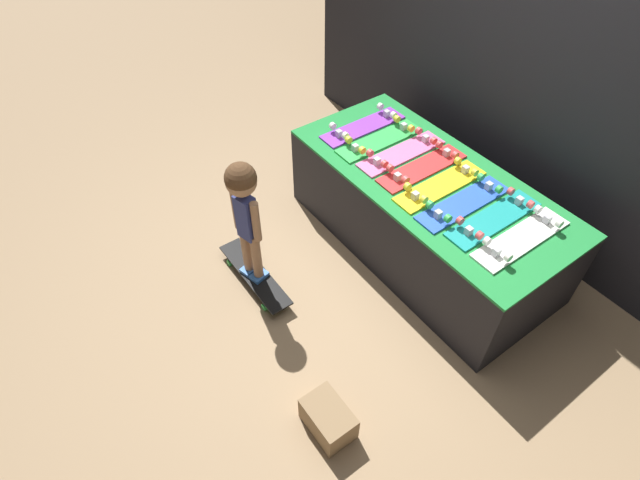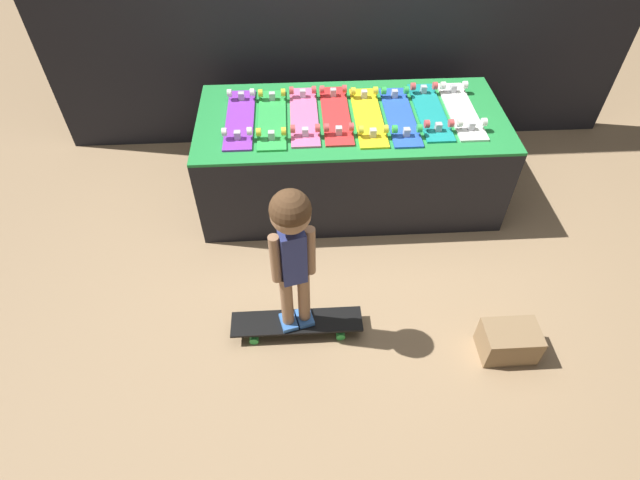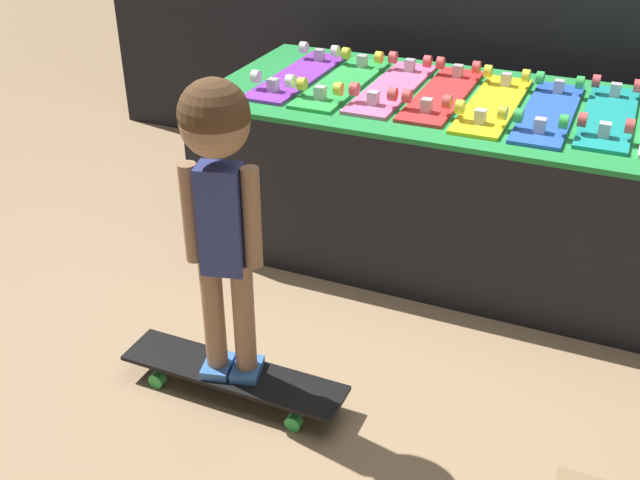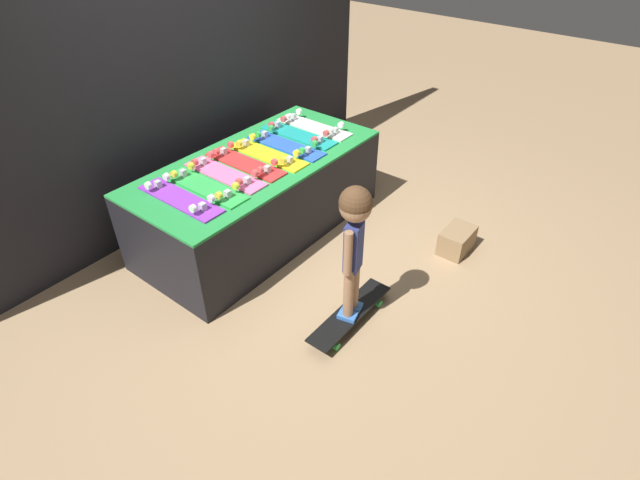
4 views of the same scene
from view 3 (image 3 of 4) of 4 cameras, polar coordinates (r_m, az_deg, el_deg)
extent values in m
plane|color=#9E7F5B|center=(2.88, 7.07, -6.01)|extent=(16.00, 16.00, 0.00)
cube|color=black|center=(3.21, 10.57, 4.51)|extent=(2.08, 0.95, 0.65)
cube|color=#23893D|center=(3.09, 11.15, 10.17)|extent=(2.08, 0.95, 0.02)
cube|color=purple|center=(3.31, -1.71, 12.36)|extent=(0.18, 0.71, 0.01)
cube|color=#B7B7BC|center=(3.51, -0.05, 13.93)|extent=(0.04, 0.04, 0.05)
cylinder|color=white|center=(3.47, 1.17, 14.19)|extent=(0.03, 0.05, 0.05)
cylinder|color=white|center=(3.53, -1.25, 14.46)|extent=(0.03, 0.05, 0.05)
cube|color=#B7B7BC|center=(3.10, -3.59, 11.71)|extent=(0.04, 0.04, 0.05)
cylinder|color=white|center=(3.06, -2.27, 12.00)|extent=(0.03, 0.05, 0.05)
cylinder|color=white|center=(3.13, -4.92, 12.31)|extent=(0.03, 0.05, 0.05)
cube|color=green|center=(3.22, 1.71, 11.84)|extent=(0.18, 0.71, 0.01)
cube|color=#B7B7BC|center=(3.42, 3.24, 13.46)|extent=(0.04, 0.04, 0.05)
cylinder|color=yellow|center=(3.39, 4.52, 13.71)|extent=(0.03, 0.05, 0.05)
cylinder|color=yellow|center=(3.44, 1.99, 14.03)|extent=(0.03, 0.05, 0.05)
cube|color=#B7B7BC|center=(3.00, 0.01, 11.16)|extent=(0.04, 0.04, 0.05)
cylinder|color=yellow|center=(2.97, 1.42, 11.43)|extent=(0.03, 0.05, 0.05)
cylinder|color=yellow|center=(3.02, -1.38, 11.80)|extent=(0.03, 0.05, 0.05)
cube|color=pink|center=(3.17, 5.53, 11.44)|extent=(0.18, 0.71, 0.01)
cube|color=#B7B7BC|center=(3.38, 6.86, 13.09)|extent=(0.04, 0.04, 0.05)
cylinder|color=#D84C4C|center=(3.35, 8.20, 13.32)|extent=(0.03, 0.05, 0.05)
cylinder|color=#D84C4C|center=(3.39, 5.60, 13.68)|extent=(0.03, 0.05, 0.05)
cube|color=#B7B7BC|center=(2.95, 4.07, 10.74)|extent=(0.04, 0.04, 0.05)
cylinder|color=#D84C4C|center=(2.92, 5.56, 11.00)|extent=(0.03, 0.05, 0.05)
cylinder|color=#D84C4C|center=(2.97, 2.64, 11.42)|extent=(0.03, 0.05, 0.05)
cube|color=red|center=(3.12, 9.32, 10.86)|extent=(0.18, 0.71, 0.01)
cube|color=#B7B7BC|center=(3.33, 10.46, 12.56)|extent=(0.04, 0.04, 0.05)
cylinder|color=#D84C4C|center=(3.30, 11.84, 12.77)|extent=(0.03, 0.05, 0.05)
cylinder|color=#D84C4C|center=(3.34, 9.17, 13.18)|extent=(0.03, 0.05, 0.05)
cube|color=#B7B7BC|center=(2.89, 8.12, 10.12)|extent=(0.04, 0.04, 0.05)
cylinder|color=#D84C4C|center=(2.87, 9.67, 10.36)|extent=(0.03, 0.05, 0.05)
cylinder|color=#D84C4C|center=(2.90, 6.65, 10.84)|extent=(0.03, 0.05, 0.05)
cube|color=yellow|center=(3.04, 13.06, 10.01)|extent=(0.18, 0.71, 0.01)
cube|color=#B7B7BC|center=(3.25, 14.00, 11.79)|extent=(0.04, 0.04, 0.05)
cylinder|color=yellow|center=(3.24, 15.43, 11.98)|extent=(0.03, 0.05, 0.05)
cylinder|color=yellow|center=(3.26, 12.69, 12.44)|extent=(0.03, 0.05, 0.05)
cube|color=#B7B7BC|center=(2.81, 12.12, 9.20)|extent=(0.04, 0.04, 0.05)
cylinder|color=yellow|center=(2.79, 13.75, 9.41)|extent=(0.03, 0.05, 0.05)
cylinder|color=yellow|center=(2.82, 10.62, 9.95)|extent=(0.03, 0.05, 0.05)
cube|color=blue|center=(3.01, 17.03, 9.26)|extent=(0.18, 0.71, 0.01)
cube|color=#B7B7BC|center=(3.22, 17.75, 11.09)|extent=(0.04, 0.04, 0.05)
cylinder|color=green|center=(3.21, 19.21, 11.26)|extent=(0.03, 0.05, 0.05)
cylinder|color=green|center=(3.22, 16.43, 11.77)|extent=(0.03, 0.05, 0.05)
cube|color=#B7B7BC|center=(2.78, 16.41, 8.38)|extent=(0.04, 0.04, 0.05)
cylinder|color=green|center=(2.76, 18.09, 8.57)|extent=(0.03, 0.05, 0.05)
cylinder|color=green|center=(2.78, 14.89, 9.16)|extent=(0.03, 0.05, 0.05)
cube|color=teal|center=(3.04, 21.14, 8.76)|extent=(0.18, 0.71, 0.01)
cube|color=#B7B7BC|center=(3.26, 21.60, 10.60)|extent=(0.04, 0.04, 0.05)
cylinder|color=#D84C4C|center=(3.25, 23.06, 10.74)|extent=(0.03, 0.05, 0.05)
cylinder|color=#D84C4C|center=(3.25, 20.31, 11.29)|extent=(0.03, 0.05, 0.05)
cube|color=#B7B7BC|center=(2.81, 20.86, 7.85)|extent=(0.04, 0.04, 0.05)
cylinder|color=#D84C4C|center=(2.80, 22.53, 8.02)|extent=(0.03, 0.05, 0.05)
cylinder|color=#D84C4C|center=(2.80, 19.37, 8.64)|extent=(0.03, 0.05, 0.05)
cube|color=black|center=(2.50, -6.65, -10.01)|extent=(0.76, 0.17, 0.01)
cube|color=#B7B7BC|center=(2.43, -1.28, -12.18)|extent=(0.04, 0.04, 0.05)
cylinder|color=green|center=(2.49, -0.57, -11.59)|extent=(0.05, 0.03, 0.05)
cylinder|color=green|center=(2.39, -2.02, -13.70)|extent=(0.05, 0.03, 0.05)
cube|color=#B7B7BC|center=(2.63, -11.46, -9.02)|extent=(0.04, 0.04, 0.05)
cylinder|color=green|center=(2.69, -10.55, -8.57)|extent=(0.05, 0.03, 0.05)
cylinder|color=green|center=(2.60, -12.30, -10.36)|extent=(0.05, 0.03, 0.05)
cube|color=#3870C6|center=(2.47, -5.57, -9.77)|extent=(0.12, 0.14, 0.03)
cylinder|color=#997051|center=(2.34, -5.82, -5.82)|extent=(0.07, 0.07, 0.39)
cube|color=#3870C6|center=(2.49, -7.77, -9.48)|extent=(0.12, 0.14, 0.03)
cylinder|color=#997051|center=(2.37, -8.11, -5.56)|extent=(0.07, 0.07, 0.39)
cube|color=navy|center=(2.18, -7.50, 1.52)|extent=(0.14, 0.12, 0.34)
cylinder|color=#997051|center=(2.15, -5.21, 1.68)|extent=(0.05, 0.05, 0.31)
cylinder|color=#997051|center=(2.20, -9.79, 2.04)|extent=(0.05, 0.05, 0.31)
sphere|color=#997051|center=(2.06, -8.05, 8.83)|extent=(0.19, 0.19, 0.19)
sphere|color=#4C331E|center=(2.05, -8.10, 9.46)|extent=(0.20, 0.20, 0.20)
camera|label=1|loc=(1.77, 108.94, 38.43)|focal=28.00mm
camera|label=2|loc=(1.29, -97.04, 44.41)|focal=28.00mm
camera|label=4|loc=(3.17, -71.87, 27.57)|focal=28.00mm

